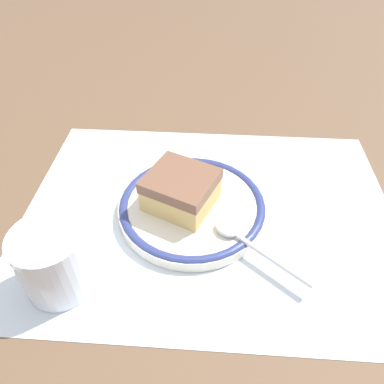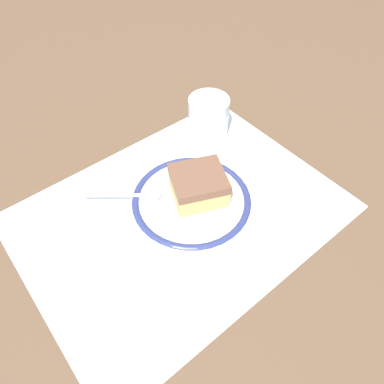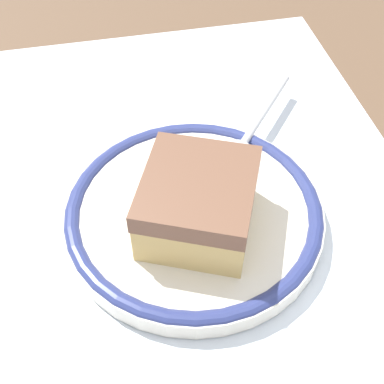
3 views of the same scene
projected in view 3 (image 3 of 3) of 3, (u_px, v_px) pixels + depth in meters
name	position (u px, v px, depth m)	size (l,w,h in m)	color
ground_plane	(188.00, 201.00, 0.43)	(2.40, 2.40, 0.00)	brown
placemat	(188.00, 201.00, 0.43)	(0.51, 0.38, 0.00)	silver
plate	(192.00, 214.00, 0.41)	(0.20, 0.20, 0.02)	silver
cake_slice	(199.00, 203.00, 0.38)	(0.11, 0.11, 0.05)	#DBB76B
spoon	(246.00, 138.00, 0.45)	(0.12, 0.10, 0.01)	silver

